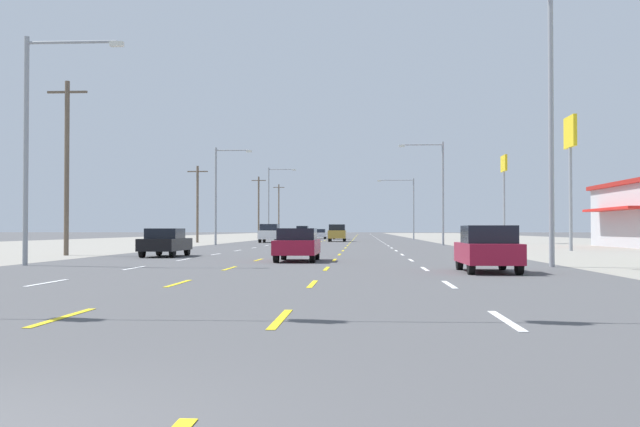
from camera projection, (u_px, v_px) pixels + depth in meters
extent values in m
plane|color=#4C4C4F|center=(330.00, 244.00, 70.71)|extent=(572.00, 572.00, 0.00)
cube|color=gray|center=(75.00, 244.00, 72.12)|extent=(28.00, 440.00, 0.01)
cube|color=gray|center=(596.00, 245.00, 69.31)|extent=(28.00, 440.00, 0.01)
cube|color=white|center=(47.00, 283.00, 19.61)|extent=(0.14, 2.60, 0.01)
cube|color=white|center=(134.00, 268.00, 27.09)|extent=(0.14, 2.60, 0.01)
cube|color=white|center=(184.00, 260.00, 34.58)|extent=(0.14, 2.60, 0.01)
cube|color=white|center=(215.00, 254.00, 42.07)|extent=(0.14, 2.60, 0.01)
cube|color=white|center=(238.00, 251.00, 49.55)|extent=(0.14, 2.60, 0.01)
cube|color=white|center=(254.00, 248.00, 57.04)|extent=(0.14, 2.60, 0.01)
cube|color=white|center=(267.00, 246.00, 64.52)|extent=(0.14, 2.60, 0.01)
cube|color=white|center=(277.00, 244.00, 72.01)|extent=(0.14, 2.60, 0.01)
cube|color=white|center=(285.00, 243.00, 79.50)|extent=(0.14, 2.60, 0.01)
cube|color=white|center=(291.00, 241.00, 86.98)|extent=(0.14, 2.60, 0.01)
cube|color=white|center=(297.00, 240.00, 94.47)|extent=(0.14, 2.60, 0.01)
cube|color=white|center=(302.00, 240.00, 101.95)|extent=(0.14, 2.60, 0.01)
cube|color=white|center=(306.00, 239.00, 109.44)|extent=(0.14, 2.60, 0.01)
cube|color=white|center=(310.00, 238.00, 116.93)|extent=(0.14, 2.60, 0.01)
cube|color=white|center=(313.00, 238.00, 124.41)|extent=(0.14, 2.60, 0.01)
cube|color=white|center=(316.00, 237.00, 131.90)|extent=(0.14, 2.60, 0.01)
cube|color=white|center=(318.00, 237.00, 139.39)|extent=(0.14, 2.60, 0.01)
cube|color=white|center=(320.00, 237.00, 146.87)|extent=(0.14, 2.60, 0.01)
cube|color=white|center=(322.00, 236.00, 154.36)|extent=(0.14, 2.60, 0.01)
cube|color=white|center=(324.00, 236.00, 161.84)|extent=(0.14, 2.60, 0.01)
cube|color=white|center=(326.00, 236.00, 169.33)|extent=(0.14, 2.60, 0.01)
cube|color=white|center=(328.00, 235.00, 176.82)|extent=(0.14, 2.60, 0.01)
cube|color=white|center=(329.00, 235.00, 184.30)|extent=(0.14, 2.60, 0.01)
cube|color=white|center=(330.00, 235.00, 191.79)|extent=(0.14, 2.60, 0.01)
cube|color=white|center=(331.00, 235.00, 199.27)|extent=(0.14, 2.60, 0.01)
cube|color=white|center=(333.00, 234.00, 206.76)|extent=(0.14, 2.60, 0.01)
cube|color=white|center=(334.00, 234.00, 214.25)|extent=(0.14, 2.60, 0.01)
cube|color=white|center=(335.00, 234.00, 221.73)|extent=(0.14, 2.60, 0.01)
cube|color=yellow|center=(63.00, 317.00, 11.92)|extent=(0.14, 2.60, 0.01)
cube|color=yellow|center=(178.00, 283.00, 19.41)|extent=(0.14, 2.60, 0.01)
cube|color=yellow|center=(230.00, 268.00, 26.89)|extent=(0.14, 2.60, 0.01)
cube|color=yellow|center=(259.00, 260.00, 34.38)|extent=(0.14, 2.60, 0.01)
cube|color=yellow|center=(277.00, 254.00, 41.87)|extent=(0.14, 2.60, 0.01)
cube|color=yellow|center=(290.00, 251.00, 49.35)|extent=(0.14, 2.60, 0.01)
cube|color=yellow|center=(300.00, 248.00, 56.84)|extent=(0.14, 2.60, 0.01)
cube|color=yellow|center=(307.00, 246.00, 64.33)|extent=(0.14, 2.60, 0.01)
cube|color=yellow|center=(313.00, 244.00, 71.81)|extent=(0.14, 2.60, 0.01)
cube|color=yellow|center=(317.00, 243.00, 79.30)|extent=(0.14, 2.60, 0.01)
cube|color=yellow|center=(321.00, 241.00, 86.78)|extent=(0.14, 2.60, 0.01)
cube|color=yellow|center=(325.00, 240.00, 94.27)|extent=(0.14, 2.60, 0.01)
cube|color=yellow|center=(327.00, 240.00, 101.76)|extent=(0.14, 2.60, 0.01)
cube|color=yellow|center=(330.00, 239.00, 109.24)|extent=(0.14, 2.60, 0.01)
cube|color=yellow|center=(332.00, 238.00, 116.73)|extent=(0.14, 2.60, 0.01)
cube|color=yellow|center=(334.00, 238.00, 124.21)|extent=(0.14, 2.60, 0.01)
cube|color=yellow|center=(335.00, 237.00, 131.70)|extent=(0.14, 2.60, 0.01)
cube|color=yellow|center=(337.00, 237.00, 139.19)|extent=(0.14, 2.60, 0.01)
cube|color=yellow|center=(338.00, 237.00, 146.67)|extent=(0.14, 2.60, 0.01)
cube|color=yellow|center=(339.00, 236.00, 154.16)|extent=(0.14, 2.60, 0.01)
cube|color=yellow|center=(340.00, 236.00, 161.65)|extent=(0.14, 2.60, 0.01)
cube|color=yellow|center=(341.00, 236.00, 169.13)|extent=(0.14, 2.60, 0.01)
cube|color=yellow|center=(342.00, 235.00, 176.62)|extent=(0.14, 2.60, 0.01)
cube|color=yellow|center=(343.00, 235.00, 184.10)|extent=(0.14, 2.60, 0.01)
cube|color=yellow|center=(344.00, 235.00, 191.59)|extent=(0.14, 2.60, 0.01)
cube|color=yellow|center=(345.00, 235.00, 199.08)|extent=(0.14, 2.60, 0.01)
cube|color=yellow|center=(345.00, 234.00, 206.56)|extent=(0.14, 2.60, 0.01)
cube|color=yellow|center=(346.00, 234.00, 214.05)|extent=(0.14, 2.60, 0.01)
cube|color=yellow|center=(346.00, 234.00, 221.53)|extent=(0.14, 2.60, 0.01)
cube|color=yellow|center=(281.00, 319.00, 11.72)|extent=(0.14, 2.60, 0.01)
cube|color=yellow|center=(312.00, 284.00, 19.21)|extent=(0.14, 2.60, 0.01)
cube|color=yellow|center=(326.00, 269.00, 26.70)|extent=(0.14, 2.60, 0.01)
cube|color=yellow|center=(334.00, 260.00, 34.18)|extent=(0.14, 2.60, 0.01)
cube|color=yellow|center=(339.00, 255.00, 41.67)|extent=(0.14, 2.60, 0.01)
cube|color=yellow|center=(343.00, 251.00, 49.15)|extent=(0.14, 2.60, 0.01)
cube|color=yellow|center=(346.00, 248.00, 56.64)|extent=(0.14, 2.60, 0.01)
cube|color=yellow|center=(348.00, 246.00, 64.13)|extent=(0.14, 2.60, 0.01)
cube|color=yellow|center=(349.00, 244.00, 71.61)|extent=(0.14, 2.60, 0.01)
cube|color=yellow|center=(350.00, 243.00, 79.10)|extent=(0.14, 2.60, 0.01)
cube|color=yellow|center=(351.00, 241.00, 86.58)|extent=(0.14, 2.60, 0.01)
cube|color=yellow|center=(352.00, 241.00, 94.07)|extent=(0.14, 2.60, 0.01)
cube|color=yellow|center=(353.00, 240.00, 101.56)|extent=(0.14, 2.60, 0.01)
cube|color=yellow|center=(354.00, 239.00, 109.04)|extent=(0.14, 2.60, 0.01)
cube|color=yellow|center=(354.00, 238.00, 116.53)|extent=(0.14, 2.60, 0.01)
cube|color=yellow|center=(355.00, 238.00, 124.02)|extent=(0.14, 2.60, 0.01)
cube|color=yellow|center=(355.00, 237.00, 131.50)|extent=(0.14, 2.60, 0.01)
cube|color=yellow|center=(356.00, 237.00, 138.99)|extent=(0.14, 2.60, 0.01)
cube|color=yellow|center=(356.00, 237.00, 146.47)|extent=(0.14, 2.60, 0.01)
cube|color=yellow|center=(356.00, 236.00, 153.96)|extent=(0.14, 2.60, 0.01)
cube|color=yellow|center=(357.00, 236.00, 161.45)|extent=(0.14, 2.60, 0.01)
cube|color=yellow|center=(357.00, 236.00, 168.93)|extent=(0.14, 2.60, 0.01)
cube|color=yellow|center=(357.00, 235.00, 176.42)|extent=(0.14, 2.60, 0.01)
cube|color=yellow|center=(357.00, 235.00, 183.90)|extent=(0.14, 2.60, 0.01)
cube|color=yellow|center=(357.00, 235.00, 191.39)|extent=(0.14, 2.60, 0.01)
cube|color=yellow|center=(358.00, 235.00, 198.88)|extent=(0.14, 2.60, 0.01)
cube|color=yellow|center=(358.00, 234.00, 206.36)|extent=(0.14, 2.60, 0.01)
cube|color=yellow|center=(358.00, 234.00, 213.85)|extent=(0.14, 2.60, 0.01)
cube|color=yellow|center=(358.00, 234.00, 221.34)|extent=(0.14, 2.60, 0.01)
cube|color=white|center=(506.00, 320.00, 11.52)|extent=(0.14, 2.60, 0.01)
cube|color=white|center=(449.00, 285.00, 19.01)|extent=(0.14, 2.60, 0.01)
cube|color=white|center=(425.00, 269.00, 26.50)|extent=(0.14, 2.60, 0.01)
cube|color=white|center=(411.00, 260.00, 33.98)|extent=(0.14, 2.60, 0.01)
cube|color=white|center=(402.00, 255.00, 41.47)|extent=(0.14, 2.60, 0.01)
cube|color=white|center=(396.00, 251.00, 48.95)|extent=(0.14, 2.60, 0.01)
cube|color=white|center=(392.00, 248.00, 56.44)|extent=(0.14, 2.60, 0.01)
cube|color=white|center=(388.00, 246.00, 63.93)|extent=(0.14, 2.60, 0.01)
cube|color=white|center=(386.00, 244.00, 71.41)|extent=(0.14, 2.60, 0.01)
cube|color=white|center=(383.00, 243.00, 78.90)|extent=(0.14, 2.60, 0.01)
cube|color=white|center=(382.00, 242.00, 86.39)|extent=(0.14, 2.60, 0.01)
cube|color=white|center=(380.00, 241.00, 93.87)|extent=(0.14, 2.60, 0.01)
cube|color=white|center=(379.00, 240.00, 101.36)|extent=(0.14, 2.60, 0.01)
cube|color=white|center=(378.00, 239.00, 108.84)|extent=(0.14, 2.60, 0.01)
cube|color=white|center=(377.00, 238.00, 116.33)|extent=(0.14, 2.60, 0.01)
cube|color=white|center=(376.00, 238.00, 123.82)|extent=(0.14, 2.60, 0.01)
cube|color=white|center=(375.00, 237.00, 131.30)|extent=(0.14, 2.60, 0.01)
cube|color=white|center=(374.00, 237.00, 138.79)|extent=(0.14, 2.60, 0.01)
cube|color=white|center=(374.00, 237.00, 146.27)|extent=(0.14, 2.60, 0.01)
cube|color=white|center=(373.00, 236.00, 153.76)|extent=(0.14, 2.60, 0.01)
cube|color=white|center=(373.00, 236.00, 161.25)|extent=(0.14, 2.60, 0.01)
cube|color=white|center=(372.00, 236.00, 168.73)|extent=(0.14, 2.60, 0.01)
cube|color=white|center=(372.00, 235.00, 176.22)|extent=(0.14, 2.60, 0.01)
cube|color=white|center=(371.00, 235.00, 183.71)|extent=(0.14, 2.60, 0.01)
cube|color=white|center=(371.00, 235.00, 191.19)|extent=(0.14, 2.60, 0.01)
cube|color=white|center=(371.00, 235.00, 198.68)|extent=(0.14, 2.60, 0.01)
cube|color=white|center=(370.00, 234.00, 206.16)|extent=(0.14, 2.60, 0.01)
cube|color=white|center=(370.00, 234.00, 213.65)|extent=(0.14, 2.60, 0.01)
cube|color=white|center=(370.00, 234.00, 221.14)|extent=(0.14, 2.60, 0.01)
cube|color=maroon|center=(488.00, 253.00, 24.61)|extent=(1.72, 3.90, 0.66)
cube|color=black|center=(489.00, 234.00, 24.37)|extent=(1.58, 1.90, 0.58)
cylinder|color=black|center=(459.00, 261.00, 26.04)|extent=(0.20, 0.60, 0.60)
cylinder|color=black|center=(502.00, 261.00, 25.96)|extent=(0.20, 0.60, 0.60)
cylinder|color=black|center=(471.00, 265.00, 23.25)|extent=(0.20, 0.60, 0.60)
cylinder|color=black|center=(519.00, 265.00, 23.16)|extent=(0.20, 0.60, 0.60)
cube|color=maroon|center=(297.00, 247.00, 33.09)|extent=(1.80, 4.50, 0.62)
cube|color=black|center=(297.00, 234.00, 33.00)|extent=(1.62, 2.10, 0.52)
cylinder|color=black|center=(284.00, 253.00, 34.68)|extent=(0.22, 0.64, 0.64)
cylinder|color=black|center=(317.00, 253.00, 34.59)|extent=(0.22, 0.64, 0.64)
cylinder|color=black|center=(276.00, 255.00, 31.58)|extent=(0.22, 0.64, 0.64)
cylinder|color=black|center=(312.00, 255.00, 31.49)|extent=(0.22, 0.64, 0.64)
cube|color=black|center=(166.00, 244.00, 38.73)|extent=(1.80, 4.50, 0.62)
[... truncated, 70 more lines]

